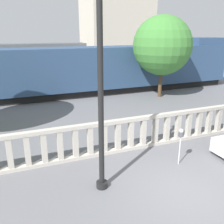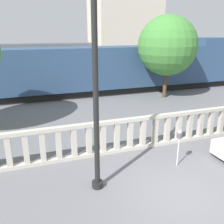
{
  "view_description": "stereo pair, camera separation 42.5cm",
  "coord_description": "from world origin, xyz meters",
  "px_view_note": "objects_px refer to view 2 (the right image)",
  "views": [
    {
      "loc": [
        -4.59,
        -5.22,
        4.78
      ],
      "look_at": [
        -0.74,
        4.38,
        1.42
      ],
      "focal_mm": 40.0,
      "sensor_mm": 36.0,
      "label": 1
    },
    {
      "loc": [
        -4.19,
        -5.37,
        4.78
      ],
      "look_at": [
        -0.74,
        4.38,
        1.42
      ],
      "focal_mm": 40.0,
      "sensor_mm": 36.0,
      "label": 2
    }
  ],
  "objects_px": {
    "train_near": "(123,68)",
    "lamppost": "(95,80)",
    "parking_meter": "(179,137)",
    "train_far": "(39,55)",
    "tree_left": "(167,46)"
  },
  "relations": [
    {
      "from": "parking_meter",
      "to": "train_near",
      "type": "relative_size",
      "value": 0.07
    },
    {
      "from": "lamppost",
      "to": "train_far",
      "type": "xyz_separation_m",
      "value": [
        0.34,
        29.43,
        -1.79
      ]
    },
    {
      "from": "parking_meter",
      "to": "tree_left",
      "type": "height_order",
      "value": "tree_left"
    },
    {
      "from": "parking_meter",
      "to": "train_far",
      "type": "bearing_deg",
      "value": 95.56
    },
    {
      "from": "parking_meter",
      "to": "lamppost",
      "type": "bearing_deg",
      "value": -174.26
    },
    {
      "from": "parking_meter",
      "to": "tree_left",
      "type": "relative_size",
      "value": 0.24
    },
    {
      "from": "train_far",
      "to": "tree_left",
      "type": "bearing_deg",
      "value": -69.03
    },
    {
      "from": "train_near",
      "to": "lamppost",
      "type": "bearing_deg",
      "value": -115.4
    },
    {
      "from": "parking_meter",
      "to": "tree_left",
      "type": "xyz_separation_m",
      "value": [
        4.85,
        9.06,
        2.62
      ]
    },
    {
      "from": "parking_meter",
      "to": "tree_left",
      "type": "bearing_deg",
      "value": 61.85
    },
    {
      "from": "lamppost",
      "to": "tree_left",
      "type": "bearing_deg",
      "value": 49.45
    },
    {
      "from": "lamppost",
      "to": "train_near",
      "type": "relative_size",
      "value": 0.32
    },
    {
      "from": "parking_meter",
      "to": "train_far",
      "type": "xyz_separation_m",
      "value": [
        -2.84,
        29.11,
        0.53
      ]
    },
    {
      "from": "lamppost",
      "to": "train_near",
      "type": "bearing_deg",
      "value": 64.6
    },
    {
      "from": "parking_meter",
      "to": "train_far",
      "type": "height_order",
      "value": "train_far"
    }
  ]
}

